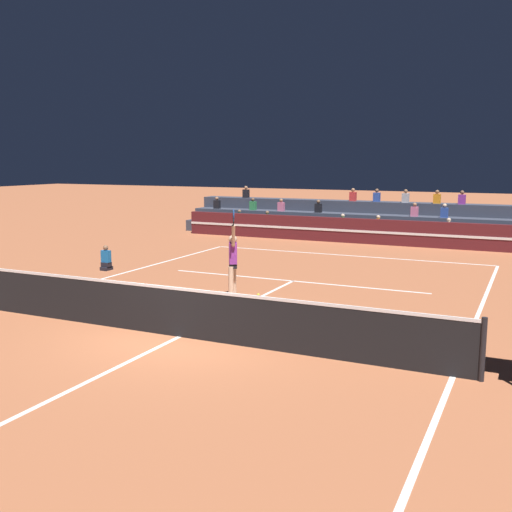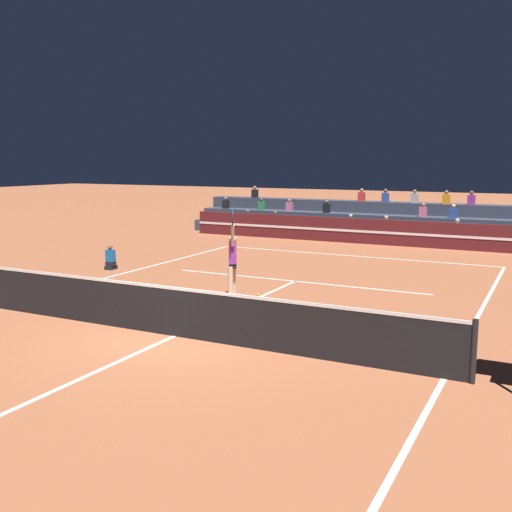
% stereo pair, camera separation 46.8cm
% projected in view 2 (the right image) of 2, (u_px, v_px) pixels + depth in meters
% --- Properties ---
extents(ground_plane, '(120.00, 120.00, 0.00)m').
position_uv_depth(ground_plane, '(174.00, 336.00, 12.59)').
color(ground_plane, '#AD603D').
extents(court_lines, '(11.10, 23.90, 0.01)m').
position_uv_depth(court_lines, '(174.00, 336.00, 12.59)').
color(court_lines, white).
rests_on(court_lines, ground).
extents(tennis_net, '(12.00, 0.10, 1.10)m').
position_uv_depth(tennis_net, '(174.00, 311.00, 12.50)').
color(tennis_net, black).
rests_on(tennis_net, ground).
extents(sponsor_banner_wall, '(18.00, 0.26, 1.10)m').
position_uv_depth(sponsor_banner_wall, '(376.00, 232.00, 26.08)').
color(sponsor_banner_wall, '#51191E').
rests_on(sponsor_banner_wall, ground).
extents(bleacher_stand, '(19.81, 2.85, 2.28)m').
position_uv_depth(bleacher_stand, '(391.00, 224.00, 28.30)').
color(bleacher_stand, '#383D4C').
rests_on(bleacher_stand, ground).
extents(ball_kid_courtside, '(0.30, 0.36, 0.84)m').
position_uv_depth(ball_kid_courtside, '(111.00, 260.00, 20.18)').
color(ball_kid_courtside, black).
rests_on(ball_kid_courtside, ground).
extents(tennis_player, '(0.56, 0.90, 2.48)m').
position_uv_depth(tennis_player, '(232.00, 262.00, 15.80)').
color(tennis_player, beige).
rests_on(tennis_player, ground).
extents(tennis_ball, '(0.07, 0.07, 0.07)m').
position_uv_depth(tennis_ball, '(258.00, 295.00, 16.30)').
color(tennis_ball, '#C6DB33').
rests_on(tennis_ball, ground).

